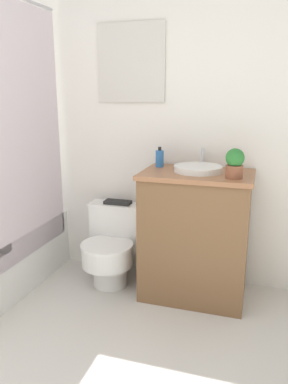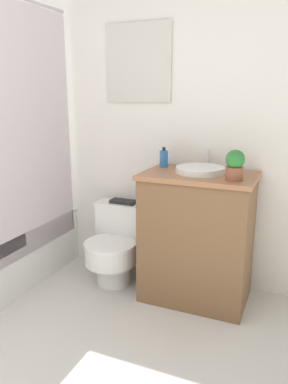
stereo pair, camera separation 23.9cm
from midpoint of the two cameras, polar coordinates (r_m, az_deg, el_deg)
The scene contains 7 objects.
wall_back at distance 2.89m, azimuth -0.49°, elevation 12.20°, with size 3.08×0.07×2.50m.
toilet at distance 2.83m, azimuth -1.76°, elevation -8.05°, with size 0.44×0.50×0.58m.
vanity at distance 2.59m, azimuth 10.73°, elevation -6.83°, with size 0.73×0.49×0.88m.
sink at distance 2.48m, azimuth 11.34°, elevation 3.33°, with size 0.32×0.35×0.13m.
soap_bottle at distance 2.63m, azimuth 5.65°, elevation 5.06°, with size 0.06×0.06×0.14m.
potted_plant at distance 2.30m, azimuth 16.61°, elevation 3.98°, with size 0.11×0.11×0.18m.
book_on_tank at distance 2.84m, azimuth -0.75°, elevation -1.50°, with size 0.20×0.10×0.02m.
Camera 2 is at (1.28, -0.32, 1.38)m, focal length 35.00 mm.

